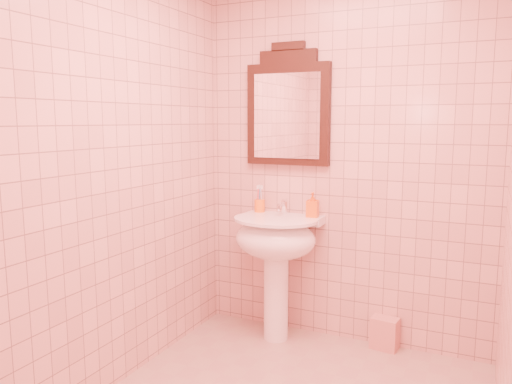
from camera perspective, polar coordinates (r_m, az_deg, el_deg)
The scene contains 7 objects.
back_wall at distance 3.42m, azimuth 10.03°, elevation 3.54°, with size 2.00×0.02×2.50m, color #DEA59A.
pedestal_sink at distance 3.44m, azimuth 2.28°, elevation -6.29°, with size 0.58×0.58×0.86m.
faucet at distance 3.50m, azimuth 3.16°, elevation -1.69°, with size 0.04×0.16×0.11m.
mirror at distance 3.51m, azimuth 3.65°, elevation 9.44°, with size 0.60×0.06×0.84m.
toothbrush_cup at distance 3.60m, azimuth 0.41°, elevation -1.57°, with size 0.07×0.07×0.17m.
soap_dispenser at distance 3.43m, azimuth 6.48°, elevation -1.46°, with size 0.08×0.08×0.17m, color #DD5E12.
towel at distance 3.58m, azimuth 14.49°, elevation -15.36°, with size 0.18×0.12×0.21m, color tan.
Camera 1 is at (0.88, -2.20, 1.52)m, focal length 35.00 mm.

